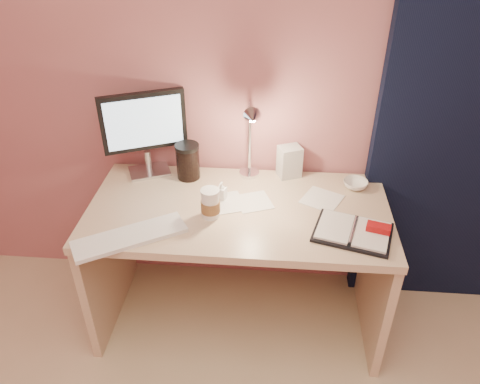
# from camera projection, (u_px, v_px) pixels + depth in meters

# --- Properties ---
(room) EXTENTS (3.50, 3.50, 3.50)m
(room) POSITION_uv_depth(u_px,v_px,m) (452.00, 106.00, 2.14)
(room) COLOR #C6B28E
(room) RESTS_ON ground
(desk) EXTENTS (1.40, 0.70, 0.73)m
(desk) POSITION_uv_depth(u_px,v_px,m) (240.00, 236.00, 2.36)
(desk) COLOR tan
(desk) RESTS_ON ground
(monitor) EXTENTS (0.39, 0.22, 0.44)m
(monitor) POSITION_uv_depth(u_px,v_px,m) (144.00, 126.00, 2.29)
(monitor) COLOR silver
(monitor) RESTS_ON desk
(keyboard) EXTENTS (0.48, 0.37, 0.02)m
(keyboard) POSITION_uv_depth(u_px,v_px,m) (130.00, 237.00, 1.97)
(keyboard) COLOR white
(keyboard) RESTS_ON desk
(planner) EXTENTS (0.37, 0.32, 0.05)m
(planner) POSITION_uv_depth(u_px,v_px,m) (355.00, 231.00, 2.00)
(planner) COLOR black
(planner) RESTS_ON desk
(paper_a) EXTENTS (0.22, 0.22, 0.00)m
(paper_a) POSITION_uv_depth(u_px,v_px,m) (224.00, 203.00, 2.20)
(paper_a) COLOR silver
(paper_a) RESTS_ON desk
(paper_b) EXTENTS (0.23, 0.23, 0.00)m
(paper_b) POSITION_uv_depth(u_px,v_px,m) (322.00, 199.00, 2.22)
(paper_b) COLOR silver
(paper_b) RESTS_ON desk
(paper_c) EXTENTS (0.20, 0.20, 0.00)m
(paper_c) POSITION_uv_depth(u_px,v_px,m) (254.00, 202.00, 2.21)
(paper_c) COLOR silver
(paper_c) RESTS_ON desk
(coffee_cup) EXTENTS (0.09, 0.09, 0.14)m
(coffee_cup) POSITION_uv_depth(u_px,v_px,m) (210.00, 204.00, 2.08)
(coffee_cup) COLOR white
(coffee_cup) RESTS_ON desk
(bowl) EXTENTS (0.16, 0.16, 0.04)m
(bowl) POSITION_uv_depth(u_px,v_px,m) (355.00, 184.00, 2.30)
(bowl) COLOR silver
(bowl) RESTS_ON desk
(lotion_bottle) EXTENTS (0.05, 0.05, 0.09)m
(lotion_bottle) POSITION_uv_depth(u_px,v_px,m) (222.00, 191.00, 2.20)
(lotion_bottle) COLOR white
(lotion_bottle) RESTS_ON desk
(dark_jar) EXTENTS (0.12, 0.12, 0.16)m
(dark_jar) POSITION_uv_depth(u_px,v_px,m) (188.00, 163.00, 2.35)
(dark_jar) COLOR black
(dark_jar) RESTS_ON desk
(product_box) EXTENTS (0.13, 0.12, 0.16)m
(product_box) POSITION_uv_depth(u_px,v_px,m) (289.00, 162.00, 2.36)
(product_box) COLOR silver
(product_box) RESTS_ON desk
(desk_lamp) EXTENTS (0.12, 0.27, 0.44)m
(desk_lamp) POSITION_uv_depth(u_px,v_px,m) (245.00, 136.00, 2.17)
(desk_lamp) COLOR silver
(desk_lamp) RESTS_ON desk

